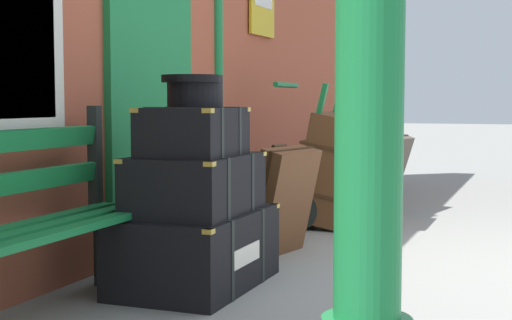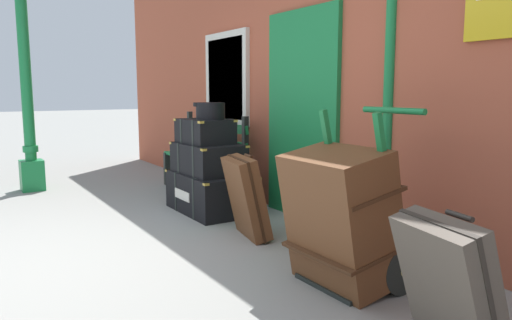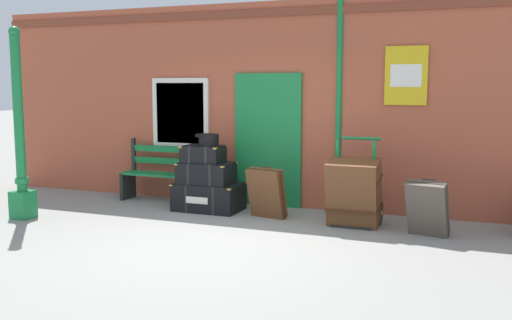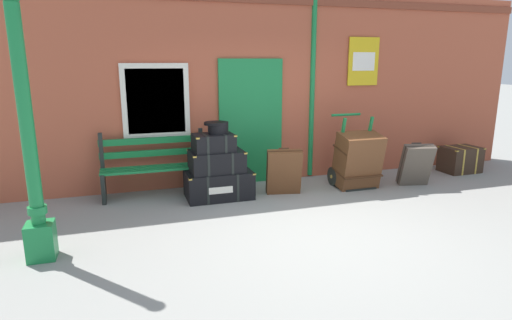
% 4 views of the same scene
% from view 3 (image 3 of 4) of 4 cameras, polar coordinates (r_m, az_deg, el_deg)
% --- Properties ---
extents(ground_plane, '(60.00, 60.00, 0.00)m').
position_cam_3_polar(ground_plane, '(7.20, -4.65, -8.18)').
color(ground_plane, gray).
extents(brick_facade, '(10.40, 0.35, 3.20)m').
position_cam_3_polar(brick_facade, '(9.35, 2.24, 5.35)').
color(brick_facade, '#AD5138').
rests_on(brick_facade, ground).
extents(lamp_post, '(0.28, 0.28, 2.73)m').
position_cam_3_polar(lamp_post, '(9.03, -21.94, 1.10)').
color(lamp_post, '#197A3D').
rests_on(lamp_post, ground).
extents(platform_bench, '(1.60, 0.43, 1.01)m').
position_cam_3_polar(platform_bench, '(9.80, -8.48, -1.41)').
color(platform_bench, '#197A3D').
rests_on(platform_bench, ground).
extents(steamer_trunk_base, '(1.01, 0.66, 0.43)m').
position_cam_3_polar(steamer_trunk_base, '(9.07, -4.62, -3.57)').
color(steamer_trunk_base, black).
rests_on(steamer_trunk_base, ground).
extents(steamer_trunk_middle, '(0.82, 0.57, 0.33)m').
position_cam_3_polar(steamer_trunk_middle, '(9.00, -4.84, -1.26)').
color(steamer_trunk_middle, black).
rests_on(steamer_trunk_middle, steamer_trunk_base).
extents(steamer_trunk_top, '(0.63, 0.48, 0.27)m').
position_cam_3_polar(steamer_trunk_top, '(8.97, -5.15, 0.58)').
color(steamer_trunk_top, black).
rests_on(steamer_trunk_top, steamer_trunk_middle).
extents(round_hatbox, '(0.36, 0.32, 0.18)m').
position_cam_3_polar(round_hatbox, '(8.94, -4.67, 2.05)').
color(round_hatbox, black).
rests_on(round_hatbox, steamer_trunk_top).
extents(porters_trolley, '(0.71, 0.64, 1.19)m').
position_cam_3_polar(porters_trolley, '(8.28, 9.70, -4.27)').
color(porters_trolley, black).
rests_on(porters_trolley, ground).
extents(large_brown_trunk, '(0.70, 0.59, 0.94)m').
position_cam_3_polar(large_brown_trunk, '(8.08, 9.48, -3.11)').
color(large_brown_trunk, brown).
rests_on(large_brown_trunk, ground).
extents(suitcase_slate, '(0.59, 0.42, 0.75)m').
position_cam_3_polar(suitcase_slate, '(8.49, 1.03, -3.23)').
color(suitcase_slate, brown).
rests_on(suitcase_slate, ground).
extents(suitcase_oxblood, '(0.57, 0.47, 0.74)m').
position_cam_3_polar(suitcase_oxblood, '(7.76, 16.32, -4.54)').
color(suitcase_oxblood, '#51473D').
rests_on(suitcase_oxblood, ground).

